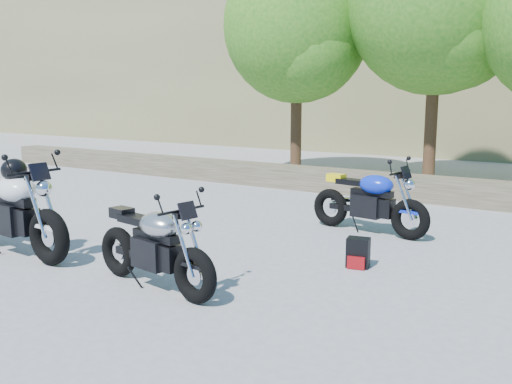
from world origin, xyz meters
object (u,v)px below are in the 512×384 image
at_px(blue_bike, 370,202).
at_px(backpack, 358,253).
at_px(silver_bike, 155,248).
at_px(white_bike, 11,208).

xyz_separation_m(blue_bike, backpack, (0.53, -1.74, -0.31)).
relative_size(silver_bike, white_bike, 0.82).
distance_m(blue_bike, backpack, 1.85).
xyz_separation_m(white_bike, backpack, (4.12, 1.91, -0.46)).
relative_size(white_bike, backpack, 6.32).
bearing_deg(backpack, white_bike, -165.87).
distance_m(white_bike, backpack, 4.56).
bearing_deg(backpack, blue_bike, 96.23).
bearing_deg(silver_bike, white_bike, -170.69).
relative_size(white_bike, blue_bike, 1.18).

